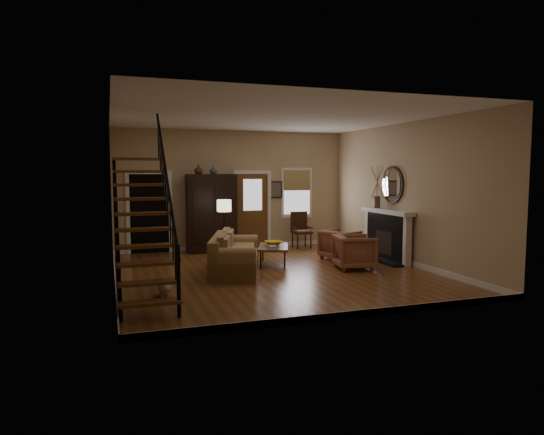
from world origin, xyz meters
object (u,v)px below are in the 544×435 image
object	(u,v)px
floor_lamp	(224,231)
coffee_table	(273,255)
sofa	(235,255)
side_chair	(302,230)
armchair_left	(354,252)
armchair_right	(340,245)
armoire	(211,213)

from	to	relation	value
floor_lamp	coffee_table	bearing A→B (deg)	-40.63
sofa	side_chair	xyz separation A→B (m)	(2.65, 2.77, 0.11)
side_chair	sofa	bearing A→B (deg)	-133.80
armchair_left	side_chair	bearing A→B (deg)	10.61
armchair_left	armchair_right	bearing A→B (deg)	-0.43
sofa	armoire	bearing A→B (deg)	105.84
armoire	sofa	bearing A→B (deg)	-91.99
sofa	side_chair	distance (m)	3.83
floor_lamp	side_chair	bearing A→B (deg)	26.74
armchair_left	coffee_table	bearing A→B (deg)	67.08
armchair_right	sofa	bearing A→B (deg)	85.56
armchair_left	floor_lamp	xyz separation A→B (m)	(-2.52, 1.87, 0.36)
floor_lamp	armoire	bearing A→B (deg)	90.47
floor_lamp	side_chair	distance (m)	2.85
sofa	armchair_right	bearing A→B (deg)	33.44
armchair_left	side_chair	distance (m)	3.15
armchair_left	armchair_right	world-z (taller)	armchair_left
armoire	coffee_table	xyz separation A→B (m)	(0.98, -2.31, -0.83)
sofa	floor_lamp	bearing A→B (deg)	103.40
sofa	floor_lamp	size ratio (longest dim) A/B	1.44
coffee_table	floor_lamp	world-z (taller)	floor_lamp
armchair_left	side_chair	xyz separation A→B (m)	(0.01, 3.15, 0.13)
armoire	floor_lamp	bearing A→B (deg)	-89.53
sofa	floor_lamp	distance (m)	1.53
coffee_table	floor_lamp	xyz separation A→B (m)	(-0.97, 0.83, 0.53)
armchair_left	floor_lamp	size ratio (longest dim) A/B	0.56
armoire	coffee_table	world-z (taller)	armoire
floor_lamp	armchair_left	bearing A→B (deg)	-36.56
sofa	armchair_left	world-z (taller)	sofa
armoire	sofa	world-z (taller)	armoire
floor_lamp	armchair_right	bearing A→B (deg)	-13.92
armchair_left	side_chair	size ratio (longest dim) A/B	0.82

